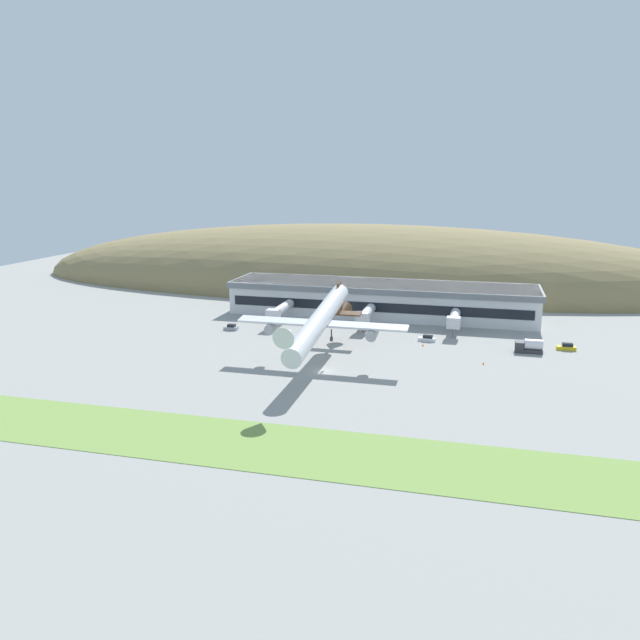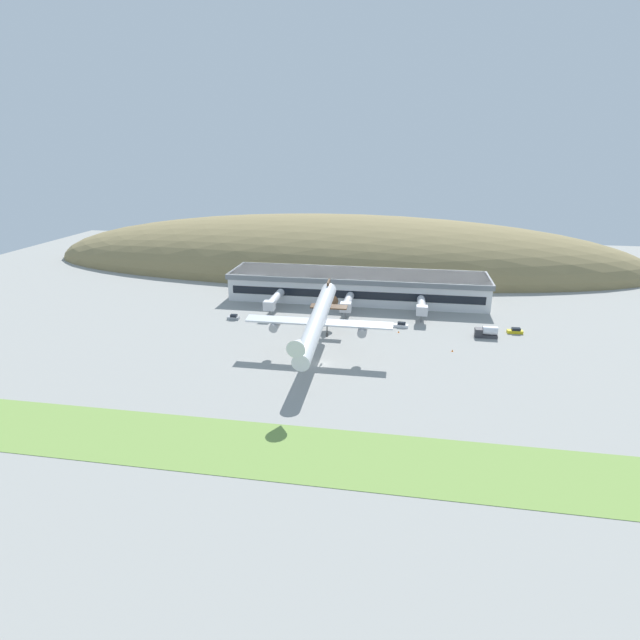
% 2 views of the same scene
% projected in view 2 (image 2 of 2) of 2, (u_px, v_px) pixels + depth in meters
% --- Properties ---
extents(ground_plane, '(358.36, 358.36, 0.00)m').
position_uv_depth(ground_plane, '(322.00, 363.00, 123.97)').
color(ground_plane, gray).
extents(grass_strip_foreground, '(322.52, 17.20, 0.08)m').
position_uv_depth(grass_strip_foreground, '(287.00, 451.00, 88.25)').
color(grass_strip_foreground, '#759947').
rests_on(grass_strip_foreground, ground_plane).
extents(hill_backdrop, '(267.76, 81.86, 44.67)m').
position_uv_depth(hill_backdrop, '(336.00, 265.00, 226.50)').
color(hill_backdrop, olive).
rests_on(hill_backdrop, ground_plane).
extents(terminal_building, '(89.13, 20.15, 9.46)m').
position_uv_depth(terminal_building, '(357.00, 284.00, 174.28)').
color(terminal_building, silver).
rests_on(terminal_building, ground_plane).
extents(jetway_0, '(3.38, 16.62, 5.43)m').
position_uv_depth(jetway_0, '(274.00, 300.00, 161.31)').
color(jetway_0, silver).
rests_on(jetway_0, ground_plane).
extents(jetway_1, '(3.38, 14.35, 5.43)m').
position_uv_depth(jetway_1, '(347.00, 303.00, 158.68)').
color(jetway_1, silver).
rests_on(jetway_1, ground_plane).
extents(jetway_2, '(3.38, 13.76, 5.43)m').
position_uv_depth(jetway_2, '(422.00, 306.00, 155.31)').
color(jetway_2, silver).
rests_on(jetway_2, ground_plane).
extents(cargo_airplane, '(37.45, 50.56, 10.79)m').
position_uv_depth(cargo_airplane, '(318.00, 321.00, 124.70)').
color(cargo_airplane, silver).
extents(service_car_0, '(3.72, 1.79, 1.55)m').
position_uv_depth(service_car_0, '(234.00, 317.00, 155.35)').
color(service_car_0, '#999EA3').
rests_on(service_car_0, ground_plane).
extents(service_car_1, '(4.40, 1.81, 1.63)m').
position_uv_depth(service_car_1, '(515.00, 331.00, 143.74)').
color(service_car_1, gold).
rests_on(service_car_1, ground_plane).
extents(service_car_2, '(4.40, 1.96, 1.49)m').
position_uv_depth(service_car_2, '(401.00, 325.00, 148.73)').
color(service_car_2, silver).
rests_on(service_car_2, ground_plane).
extents(fuel_truck, '(6.29, 2.51, 3.27)m').
position_uv_depth(fuel_truck, '(487.00, 332.00, 140.46)').
color(fuel_truck, '#333338').
rests_on(fuel_truck, ground_plane).
extents(traffic_cone_0, '(0.52, 0.52, 0.58)m').
position_uv_depth(traffic_cone_0, '(452.00, 350.00, 131.10)').
color(traffic_cone_0, orange).
rests_on(traffic_cone_0, ground_plane).
extents(traffic_cone_1, '(0.52, 0.52, 0.58)m').
position_uv_depth(traffic_cone_1, '(399.00, 332.00, 144.36)').
color(traffic_cone_1, orange).
rests_on(traffic_cone_1, ground_plane).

